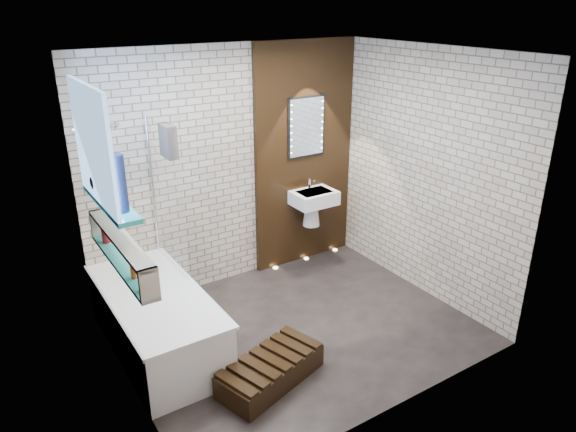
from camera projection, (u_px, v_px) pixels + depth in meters
ground at (296, 330)px, 5.21m from camera, size 3.20×3.20×0.00m
room_shell at (297, 206)px, 4.72m from camera, size 3.24×3.20×2.60m
walnut_panel at (304, 156)px, 6.18m from camera, size 1.30×0.06×2.60m
clerestory_window at (97, 158)px, 3.97m from camera, size 0.18×1.00×0.94m
display_niche at (121, 251)px, 4.10m from camera, size 0.14×1.30×0.26m
bathtub at (157, 321)px, 4.83m from camera, size 0.79×1.74×0.70m
bath_screen at (167, 197)px, 4.98m from camera, size 0.01×0.78×1.40m
towel at (168, 141)px, 4.63m from camera, size 0.09×0.22×0.29m
shower_head at (109, 125)px, 4.53m from camera, size 0.18×0.18×0.02m
washbasin at (313, 202)px, 6.22m from camera, size 0.50×0.36×0.58m
led_mirror at (307, 127)px, 6.02m from camera, size 0.50×0.02×0.70m
walnut_step at (271, 371)px, 4.47m from camera, size 1.01×0.66×0.21m
niche_bottles at (119, 251)px, 4.16m from camera, size 0.07×1.01×0.17m
sill_vases at (106, 181)px, 4.16m from camera, size 0.23×0.80×0.43m
floor_uplights at (306, 258)px, 6.62m from camera, size 0.96×0.06×0.01m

